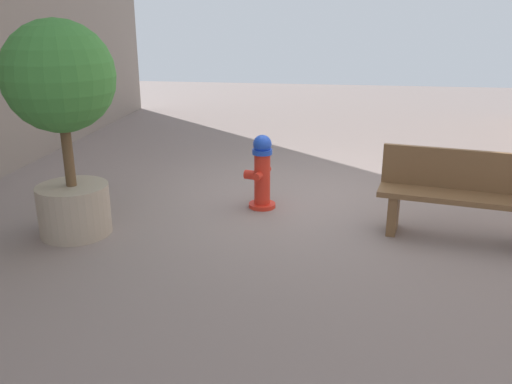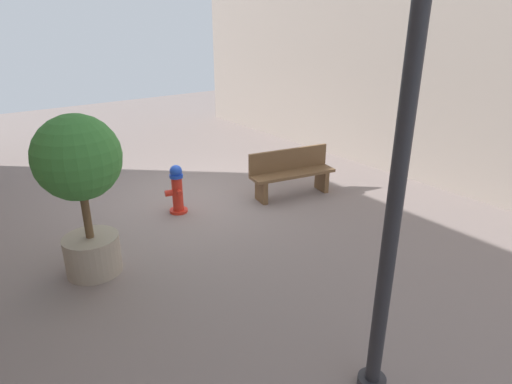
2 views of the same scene
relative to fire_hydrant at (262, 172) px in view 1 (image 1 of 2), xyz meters
The scene contains 4 objects.
ground_plane 0.82m from the fire_hydrant, 141.15° to the right, with size 23.40×23.40×0.00m, color gray.
fire_hydrant is the anchor object (origin of this frame).
bench_near 2.36m from the fire_hydrant, 164.69° to the left, with size 1.83×0.78×0.95m.
planter_tree 2.45m from the fire_hydrant, 30.28° to the left, with size 1.15×1.15×2.30m.
Camera 1 is at (-0.31, 6.73, 2.35)m, focal length 37.57 mm.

